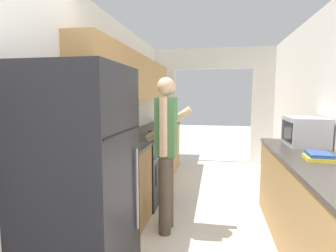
{
  "coord_description": "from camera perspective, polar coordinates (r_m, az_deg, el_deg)",
  "views": [
    {
      "loc": [
        0.07,
        -1.14,
        1.47
      ],
      "look_at": [
        -0.64,
        2.78,
        1.01
      ],
      "focal_mm": 28.0,
      "sensor_mm": 36.0,
      "label": 1
    }
  ],
  "objects": [
    {
      "name": "knife",
      "position": [
        4.18,
        -3.43,
        -1.03
      ],
      "size": [
        0.17,
        0.32,
        0.02
      ],
      "rotation": [
        0.0,
        0.0,
        -0.66
      ],
      "color": "#B7B7BC",
      "rests_on": "counter_left"
    },
    {
      "name": "microwave",
      "position": [
        3.33,
        27.64,
        -1.06
      ],
      "size": [
        0.39,
        0.52,
        0.32
      ],
      "color": "#B7B7BC",
      "rests_on": "counter_right"
    },
    {
      "name": "counter_left",
      "position": [
        4.21,
        -4.5,
        -7.36
      ],
      "size": [
        0.62,
        3.4,
        0.91
      ],
      "color": "#B2844C",
      "rests_on": "ground_plane"
    },
    {
      "name": "wall_left",
      "position": [
        3.51,
        -11.61,
        5.95
      ],
      "size": [
        0.38,
        7.08,
        2.5
      ],
      "color": "white",
      "rests_on": "ground_plane"
    },
    {
      "name": "counter_right",
      "position": [
        2.81,
        29.55,
        -15.49
      ],
      "size": [
        0.62,
        2.3,
        0.91
      ],
      "color": "#B2844C",
      "rests_on": "ground_plane"
    },
    {
      "name": "range_oven",
      "position": [
        3.72,
        -6.49,
        -9.2
      ],
      "size": [
        0.66,
        0.78,
        1.05
      ],
      "color": "black",
      "rests_on": "ground_plane"
    },
    {
      "name": "refrigerator",
      "position": [
        2.11,
        -18.76,
        -11.02
      ],
      "size": [
        0.75,
        0.74,
        1.69
      ],
      "color": "black",
      "rests_on": "ground_plane"
    },
    {
      "name": "book_stack",
      "position": [
        2.66,
        30.03,
        -5.8
      ],
      "size": [
        0.25,
        0.26,
        0.06
      ],
      "color": "gold",
      "rests_on": "counter_right"
    },
    {
      "name": "wall_far_with_doorway",
      "position": [
        5.86,
        9.69,
        6.2
      ],
      "size": [
        2.96,
        0.06,
        2.5
      ],
      "color": "white",
      "rests_on": "ground_plane"
    },
    {
      "name": "person",
      "position": [
        2.8,
        -0.39,
        -5.27
      ],
      "size": [
        0.53,
        0.37,
        1.66
      ],
      "rotation": [
        0.0,
        0.0,
        1.56
      ],
      "color": "#4C4238",
      "rests_on": "ground_plane"
    }
  ]
}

